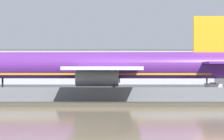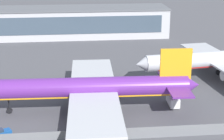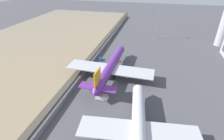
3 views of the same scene
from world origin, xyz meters
name	(u,v)px [view 1 (image 1 of 3)]	position (x,y,z in m)	size (l,w,h in m)	color
ground_plane	(136,96)	(0.00, 0.00, 0.00)	(500.00, 500.00, 0.00)	#4C4C51
shoreline_seawall	(144,104)	(0.00, -20.50, 0.25)	(320.00, 3.00, 0.50)	#474238
perimeter_fence	(141,95)	(0.00, -16.00, 1.13)	(280.00, 0.10, 2.26)	slate
cargo_jet_purple	(102,66)	(-5.80, -2.85, 5.20)	(50.15, 43.25, 13.64)	#602889
ops_van	(215,90)	(13.37, -1.85, 1.28)	(2.33, 5.29, 2.48)	white
terminal_building	(88,66)	(-12.30, 68.20, 5.66)	(81.47, 16.65, 11.29)	#B2B2B7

